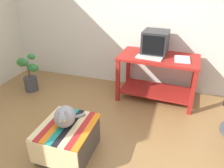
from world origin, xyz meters
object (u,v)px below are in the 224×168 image
object	(u,v)px
ottoman_with_blanket	(68,139)
tv_monitor	(155,43)
desk	(157,70)
book	(182,59)
potted_plant	(29,75)
cat	(65,116)
keyboard	(149,58)

from	to	relation	value
ottoman_with_blanket	tv_monitor	bearing A→B (deg)	67.23
desk	book	bearing A→B (deg)	-8.04
tv_monitor	potted_plant	xyz separation A→B (m)	(-2.08, -0.53, -0.62)
ottoman_with_blanket	cat	xyz separation A→B (m)	(-0.02, 0.02, 0.31)
keyboard	cat	distance (m)	1.61
ottoman_with_blanket	potted_plant	bearing A→B (deg)	139.59
tv_monitor	cat	distance (m)	1.88
keyboard	book	distance (m)	0.49
keyboard	potted_plant	world-z (taller)	keyboard
keyboard	cat	bearing A→B (deg)	-108.83
potted_plant	book	bearing A→B (deg)	8.11
tv_monitor	keyboard	distance (m)	0.30
desk	potted_plant	distance (m)	2.22
ottoman_with_blanket	cat	world-z (taller)	cat
desk	ottoman_with_blanket	xyz separation A→B (m)	(-0.80, -1.59, -0.32)
tv_monitor	book	size ratio (longest dim) A/B	1.58
cat	potted_plant	world-z (taller)	potted_plant
keyboard	ottoman_with_blanket	distance (m)	1.69
potted_plant	cat	bearing A→B (deg)	-40.39
book	cat	world-z (taller)	book
desk	book	xyz separation A→B (m)	(0.35, -0.07, 0.26)
cat	potted_plant	xyz separation A→B (m)	(-1.35, 1.15, -0.19)
book	potted_plant	world-z (taller)	book
desk	ottoman_with_blanket	distance (m)	1.81
tv_monitor	potted_plant	bearing A→B (deg)	-163.00
desk	tv_monitor	size ratio (longest dim) A/B	2.99
potted_plant	ottoman_with_blanket	bearing A→B (deg)	-40.41
tv_monitor	book	bearing A→B (deg)	-18.62
cat	tv_monitor	bearing A→B (deg)	44.14
cat	book	bearing A→B (deg)	29.87
desk	ottoman_with_blanket	size ratio (longest dim) A/B	1.87
keyboard	cat	xyz separation A→B (m)	(-0.69, -1.43, -0.26)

